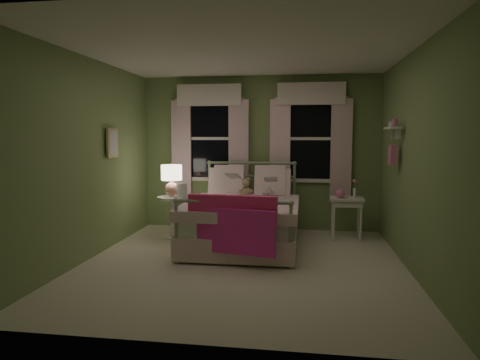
% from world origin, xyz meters
% --- Properties ---
extents(room_shell, '(4.20, 4.20, 4.20)m').
position_xyz_m(room_shell, '(0.00, 0.00, 1.30)').
color(room_shell, beige).
rests_on(room_shell, ground).
extents(bed, '(1.58, 2.04, 1.18)m').
position_xyz_m(bed, '(-0.11, 0.91, 0.38)').
color(bed, white).
rests_on(bed, ground).
extents(pink_throw, '(1.10, 0.29, 0.71)m').
position_xyz_m(pink_throw, '(-0.11, -0.12, 0.61)').
color(pink_throw, '#F7307A').
rests_on(pink_throw, bed).
extents(child_left, '(0.28, 0.20, 0.70)m').
position_xyz_m(child_left, '(-0.39, 1.33, 0.92)').
color(child_left, '#F7D1DD').
rests_on(child_left, bed).
extents(child_right, '(0.35, 0.27, 0.71)m').
position_xyz_m(child_right, '(0.17, 1.33, 0.92)').
color(child_right, '#F7D1DD').
rests_on(child_right, bed).
extents(book_left, '(0.22, 0.15, 0.26)m').
position_xyz_m(book_left, '(-0.39, 1.08, 0.96)').
color(book_left, beige).
rests_on(book_left, child_left).
extents(book_right, '(0.20, 0.12, 0.26)m').
position_xyz_m(book_right, '(0.17, 1.08, 0.92)').
color(book_right, beige).
rests_on(book_right, child_right).
extents(teddy_bear, '(0.22, 0.17, 0.30)m').
position_xyz_m(teddy_bear, '(-0.11, 1.17, 0.79)').
color(teddy_bear, tan).
rests_on(teddy_bear, bed).
extents(nightstand_left, '(0.46, 0.46, 0.65)m').
position_xyz_m(nightstand_left, '(-1.29, 1.23, 0.42)').
color(nightstand_left, white).
rests_on(nightstand_left, ground).
extents(table_lamp, '(0.32, 0.32, 0.48)m').
position_xyz_m(table_lamp, '(-1.29, 1.23, 0.95)').
color(table_lamp, '#E69588').
rests_on(table_lamp, nightstand_left).
extents(book_nightstand, '(0.17, 0.23, 0.02)m').
position_xyz_m(book_nightstand, '(-1.19, 1.15, 0.66)').
color(book_nightstand, beige).
rests_on(book_nightstand, nightstand_left).
extents(nightstand_right, '(0.50, 0.40, 0.64)m').
position_xyz_m(nightstand_right, '(1.41, 1.53, 0.55)').
color(nightstand_right, white).
rests_on(nightstand_right, ground).
extents(pink_toy, '(0.14, 0.19, 0.14)m').
position_xyz_m(pink_toy, '(1.31, 1.53, 0.71)').
color(pink_toy, pink).
rests_on(pink_toy, nightstand_right).
extents(bud_vase, '(0.06, 0.06, 0.28)m').
position_xyz_m(bud_vase, '(1.53, 1.58, 0.79)').
color(bud_vase, white).
rests_on(bud_vase, nightstand_right).
extents(window_left, '(1.34, 0.13, 1.96)m').
position_xyz_m(window_left, '(-0.85, 2.03, 1.62)').
color(window_left, black).
rests_on(window_left, room_shell).
extents(window_right, '(1.34, 0.13, 1.96)m').
position_xyz_m(window_right, '(0.85, 2.03, 1.62)').
color(window_right, black).
rests_on(window_right, room_shell).
extents(wall_shelf, '(0.15, 0.50, 0.60)m').
position_xyz_m(wall_shelf, '(1.90, 0.70, 1.52)').
color(wall_shelf, white).
rests_on(wall_shelf, room_shell).
extents(framed_picture, '(0.03, 0.32, 0.42)m').
position_xyz_m(framed_picture, '(-1.95, 0.60, 1.50)').
color(framed_picture, beige).
rests_on(framed_picture, room_shell).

